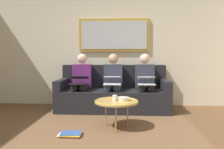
# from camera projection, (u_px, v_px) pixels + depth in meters

# --- Properties ---
(wall_rear) EXTENTS (6.00, 0.12, 2.60)m
(wall_rear) POSITION_uv_depth(u_px,v_px,m) (114.00, 47.00, 4.96)
(wall_rear) COLOR beige
(wall_rear) RESTS_ON ground_plane
(area_rug) EXTENTS (2.60, 1.80, 0.01)m
(area_rug) POSITION_uv_depth(u_px,v_px,m) (109.00, 129.00, 3.32)
(area_rug) COLOR brown
(area_rug) RESTS_ON ground_plane
(couch) EXTENTS (2.20, 0.90, 0.90)m
(couch) POSITION_uv_depth(u_px,v_px,m) (113.00, 94.00, 4.56)
(couch) COLOR black
(couch) RESTS_ON ground_plane
(framed_mirror) EXTENTS (1.53, 0.05, 0.71)m
(framed_mirror) POSITION_uv_depth(u_px,v_px,m) (114.00, 35.00, 4.84)
(framed_mirror) COLOR #B7892D
(coffee_table) EXTENTS (0.66, 0.66, 0.43)m
(coffee_table) POSITION_uv_depth(u_px,v_px,m) (116.00, 102.00, 3.33)
(coffee_table) COLOR tan
(coffee_table) RESTS_ON ground_plane
(cup) EXTENTS (0.07, 0.07, 0.09)m
(cup) POSITION_uv_depth(u_px,v_px,m) (115.00, 98.00, 3.33)
(cup) COLOR silver
(cup) RESTS_ON coffee_table
(bowl) EXTENTS (0.18, 0.18, 0.05)m
(bowl) POSITION_uv_depth(u_px,v_px,m) (123.00, 99.00, 3.37)
(bowl) COLOR beige
(bowl) RESTS_ON coffee_table
(person_left) EXTENTS (0.38, 0.58, 1.14)m
(person_left) POSITION_uv_depth(u_px,v_px,m) (145.00, 80.00, 4.43)
(person_left) COLOR #2D3342
(person_left) RESTS_ON couch
(laptop_silver) EXTENTS (0.32, 0.35, 0.15)m
(laptop_silver) POSITION_uv_depth(u_px,v_px,m) (146.00, 81.00, 4.19)
(laptop_silver) COLOR silver
(person_middle) EXTENTS (0.38, 0.58, 1.14)m
(person_middle) POSITION_uv_depth(u_px,v_px,m) (113.00, 80.00, 4.47)
(person_middle) COLOR #2D3342
(person_middle) RESTS_ON couch
(laptop_white) EXTENTS (0.32, 0.37, 0.15)m
(laptop_white) POSITION_uv_depth(u_px,v_px,m) (112.00, 80.00, 4.22)
(laptop_white) COLOR white
(person_right) EXTENTS (0.38, 0.58, 1.14)m
(person_right) POSITION_uv_depth(u_px,v_px,m) (81.00, 80.00, 4.50)
(person_right) COLOR #66236B
(person_right) RESTS_ON couch
(laptop_black) EXTENTS (0.34, 0.36, 0.15)m
(laptop_black) POSITION_uv_depth(u_px,v_px,m) (79.00, 80.00, 4.26)
(laptop_black) COLOR black
(magazine_stack) EXTENTS (0.32, 0.23, 0.04)m
(magazine_stack) POSITION_uv_depth(u_px,v_px,m) (70.00, 134.00, 3.02)
(magazine_stack) COLOR red
(magazine_stack) RESTS_ON ground_plane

